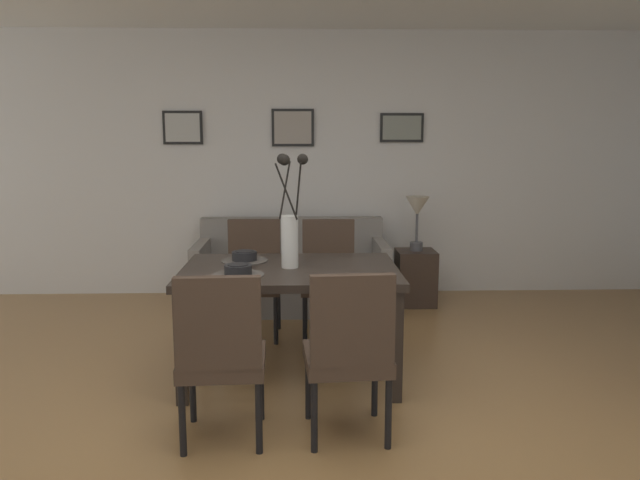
{
  "coord_description": "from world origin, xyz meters",
  "views": [
    {
      "loc": [
        -0.09,
        -2.99,
        1.59
      ],
      "look_at": [
        0.05,
        1.27,
        0.87
      ],
      "focal_mm": 34.75,
      "sensor_mm": 36.0,
      "label": 1
    }
  ],
  "objects_px": {
    "bowl_near_right": "(244,255)",
    "side_table": "(415,278)",
    "bowl_near_left": "(238,269)",
    "dining_chair_near_left": "(221,350)",
    "table_lamp": "(417,211)",
    "framed_picture_left": "(183,128)",
    "centerpiece_vase": "(290,224)",
    "framed_picture_right": "(402,128)",
    "dining_chair_far_left": "(349,347)",
    "framed_picture_center": "(293,128)",
    "dining_chair_near_right": "(254,272)",
    "dining_chair_far_right": "(329,272)",
    "sofa": "(292,276)",
    "dining_table": "(290,280)"
  },
  "relations": [
    {
      "from": "centerpiece_vase",
      "to": "framed_picture_right",
      "type": "height_order",
      "value": "framed_picture_right"
    },
    {
      "from": "table_lamp",
      "to": "framed_picture_right",
      "type": "height_order",
      "value": "framed_picture_right"
    },
    {
      "from": "sofa",
      "to": "framed_picture_right",
      "type": "bearing_deg",
      "value": 23.88
    },
    {
      "from": "framed_picture_center",
      "to": "table_lamp",
      "type": "bearing_deg",
      "value": -22.47
    },
    {
      "from": "framed_picture_left",
      "to": "framed_picture_right",
      "type": "distance_m",
      "value": 2.15
    },
    {
      "from": "sofa",
      "to": "framed_picture_left",
      "type": "height_order",
      "value": "framed_picture_left"
    },
    {
      "from": "dining_table",
      "to": "side_table",
      "type": "height_order",
      "value": "dining_table"
    },
    {
      "from": "framed_picture_left",
      "to": "table_lamp",
      "type": "bearing_deg",
      "value": -12.11
    },
    {
      "from": "framed_picture_right",
      "to": "dining_chair_far_left",
      "type": "bearing_deg",
      "value": -103.65
    },
    {
      "from": "dining_chair_far_left",
      "to": "bowl_near_left",
      "type": "relative_size",
      "value": 5.41
    },
    {
      "from": "bowl_near_left",
      "to": "framed_picture_left",
      "type": "height_order",
      "value": "framed_picture_left"
    },
    {
      "from": "dining_chair_far_right",
      "to": "bowl_near_right",
      "type": "xyz_separation_m",
      "value": [
        -0.61,
        -0.66,
        0.27
      ]
    },
    {
      "from": "framed_picture_left",
      "to": "sofa",
      "type": "bearing_deg",
      "value": -24.49
    },
    {
      "from": "dining_table",
      "to": "dining_chair_near_left",
      "type": "height_order",
      "value": "dining_chair_near_left"
    },
    {
      "from": "framed_picture_left",
      "to": "framed_picture_center",
      "type": "bearing_deg",
      "value": -0.0
    },
    {
      "from": "dining_chair_near_right",
      "to": "framed_picture_center",
      "type": "bearing_deg",
      "value": 76.79
    },
    {
      "from": "bowl_near_left",
      "to": "bowl_near_right",
      "type": "height_order",
      "value": "same"
    },
    {
      "from": "dining_chair_far_right",
      "to": "centerpiece_vase",
      "type": "relative_size",
      "value": 1.25
    },
    {
      "from": "side_table",
      "to": "framed_picture_right",
      "type": "height_order",
      "value": "framed_picture_right"
    },
    {
      "from": "framed_picture_center",
      "to": "centerpiece_vase",
      "type": "bearing_deg",
      "value": -89.98
    },
    {
      "from": "framed_picture_right",
      "to": "framed_picture_left",
      "type": "bearing_deg",
      "value": -180.0
    },
    {
      "from": "dining_table",
      "to": "sofa",
      "type": "xyz_separation_m",
      "value": [
        -0.02,
        1.73,
        -0.37
      ]
    },
    {
      "from": "bowl_near_right",
      "to": "framed_picture_center",
      "type": "distance_m",
      "value": 2.21
    },
    {
      "from": "dining_chair_near_left",
      "to": "dining_chair_near_right",
      "type": "distance_m",
      "value": 1.83
    },
    {
      "from": "centerpiece_vase",
      "to": "bowl_near_left",
      "type": "relative_size",
      "value": 4.32
    },
    {
      "from": "dining_chair_near_right",
      "to": "framed_picture_center",
      "type": "distance_m",
      "value": 1.77
    },
    {
      "from": "bowl_near_left",
      "to": "side_table",
      "type": "relative_size",
      "value": 0.33
    },
    {
      "from": "side_table",
      "to": "table_lamp",
      "type": "height_order",
      "value": "table_lamp"
    },
    {
      "from": "dining_chair_near_left",
      "to": "framed_picture_left",
      "type": "height_order",
      "value": "framed_picture_left"
    },
    {
      "from": "centerpiece_vase",
      "to": "bowl_near_right",
      "type": "height_order",
      "value": "centerpiece_vase"
    },
    {
      "from": "dining_chair_near_left",
      "to": "dining_chair_near_right",
      "type": "xyz_separation_m",
      "value": [
        0.03,
        1.83,
        0.0
      ]
    },
    {
      "from": "dining_chair_far_right",
      "to": "bowl_near_right",
      "type": "relative_size",
      "value": 5.41
    },
    {
      "from": "bowl_near_right",
      "to": "side_table",
      "type": "distance_m",
      "value": 2.18
    },
    {
      "from": "dining_chair_near_right",
      "to": "dining_chair_far_left",
      "type": "height_order",
      "value": "same"
    },
    {
      "from": "dining_chair_far_right",
      "to": "framed_picture_center",
      "type": "bearing_deg",
      "value": 102.34
    },
    {
      "from": "dining_chair_far_right",
      "to": "framed_picture_left",
      "type": "relative_size",
      "value": 2.4
    },
    {
      "from": "centerpiece_vase",
      "to": "framed_picture_center",
      "type": "relative_size",
      "value": 1.78
    },
    {
      "from": "centerpiece_vase",
      "to": "table_lamp",
      "type": "relative_size",
      "value": 1.44
    },
    {
      "from": "dining_chair_far_left",
      "to": "sofa",
      "type": "distance_m",
      "value": 2.67
    },
    {
      "from": "table_lamp",
      "to": "framed_picture_left",
      "type": "relative_size",
      "value": 1.33
    },
    {
      "from": "dining_table",
      "to": "side_table",
      "type": "distance_m",
      "value": 2.13
    },
    {
      "from": "centerpiece_vase",
      "to": "framed_picture_right",
      "type": "relative_size",
      "value": 1.71
    },
    {
      "from": "table_lamp",
      "to": "framed_picture_left",
      "type": "bearing_deg",
      "value": 167.89
    },
    {
      "from": "framed_picture_right",
      "to": "centerpiece_vase",
      "type": "bearing_deg",
      "value": -115.84
    },
    {
      "from": "bowl_near_left",
      "to": "framed_picture_left",
      "type": "distance_m",
      "value": 2.7
    },
    {
      "from": "side_table",
      "to": "framed_picture_center",
      "type": "relative_size",
      "value": 1.26
    },
    {
      "from": "dining_chair_near_right",
      "to": "table_lamp",
      "type": "height_order",
      "value": "table_lamp"
    },
    {
      "from": "framed_picture_center",
      "to": "dining_table",
      "type": "bearing_deg",
      "value": -90.0
    },
    {
      "from": "centerpiece_vase",
      "to": "dining_chair_far_left",
      "type": "bearing_deg",
      "value": -70.72
    },
    {
      "from": "dining_chair_near_left",
      "to": "side_table",
      "type": "bearing_deg",
      "value": 60.67
    }
  ]
}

